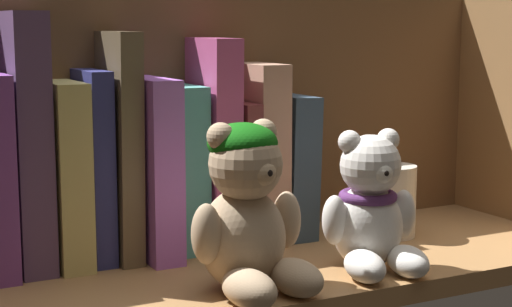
# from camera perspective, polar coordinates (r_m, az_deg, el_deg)

# --- Properties ---
(shelf_board) EXTENTS (0.72, 0.25, 0.02)m
(shelf_board) POSITION_cam_1_polar(r_m,az_deg,el_deg) (0.85, -0.05, -8.13)
(shelf_board) COLOR #9E7042
(shelf_board) RESTS_ON ground
(shelf_back_panel) EXTENTS (0.75, 0.01, 0.29)m
(shelf_back_panel) POSITION_cam_1_polar(r_m,az_deg,el_deg) (0.93, -3.74, 1.95)
(shelf_back_panel) COLOR brown
(shelf_back_panel) RESTS_ON ground
(book_4) EXTENTS (0.03, 0.11, 0.25)m
(book_4) POSITION_cam_1_polar(r_m,az_deg,el_deg) (0.84, -15.44, 0.79)
(book_4) COLOR #573E62
(book_4) RESTS_ON shelf_board
(book_5) EXTENTS (0.03, 0.12, 0.18)m
(book_5) POSITION_cam_1_polar(r_m,az_deg,el_deg) (0.85, -13.04, -1.25)
(book_5) COLOR tan
(book_5) RESTS_ON shelf_board
(book_6) EXTENTS (0.02, 0.10, 0.19)m
(book_6) POSITION_cam_1_polar(r_m,az_deg,el_deg) (0.86, -11.14, -0.77)
(book_6) COLOR navy
(book_6) RESTS_ON shelf_board
(book_7) EXTENTS (0.03, 0.12, 0.23)m
(book_7) POSITION_cam_1_polar(r_m,az_deg,el_deg) (0.87, -9.56, 0.57)
(book_7) COLOR brown
(book_7) RESTS_ON shelf_board
(book_8) EXTENTS (0.03, 0.15, 0.18)m
(book_8) POSITION_cam_1_polar(r_m,az_deg,el_deg) (0.88, -7.63, -0.77)
(book_8) COLOR #A45EC5
(book_8) RESTS_ON shelf_board
(book_9) EXTENTS (0.04, 0.10, 0.17)m
(book_9) POSITION_cam_1_polar(r_m,az_deg,el_deg) (0.89, -5.41, -0.89)
(book_9) COLOR #50A49A
(book_9) RESTS_ON shelf_board
(book_10) EXTENTS (0.03, 0.11, 0.22)m
(book_10) POSITION_cam_1_polar(r_m,az_deg,el_deg) (0.90, -3.32, 0.79)
(book_10) COLOR #C24E86
(book_10) RESTS_ON shelf_board
(book_11) EXTENTS (0.02, 0.12, 0.15)m
(book_11) POSITION_cam_1_polar(r_m,az_deg,el_deg) (0.92, -1.74, -1.18)
(book_11) COLOR maroon
(book_11) RESTS_ON shelf_board
(book_12) EXTENTS (0.03, 0.11, 0.19)m
(book_12) POSITION_cam_1_polar(r_m,az_deg,el_deg) (0.93, -0.12, 0.18)
(book_12) COLOR tan
(book_12) RESTS_ON shelf_board
(book_13) EXTENTS (0.04, 0.11, 0.16)m
(book_13) POSITION_cam_1_polar(r_m,az_deg,el_deg) (0.95, 1.88, -0.73)
(book_13) COLOR #34485A
(book_13) RESTS_ON shelf_board
(teddy_bear_larger) EXTENTS (0.11, 0.12, 0.15)m
(teddy_bear_larger) POSITION_cam_1_polar(r_m,az_deg,el_deg) (0.74, -0.59, -3.95)
(teddy_bear_larger) COLOR tan
(teddy_bear_larger) RESTS_ON shelf_board
(teddy_bear_smaller) EXTENTS (0.10, 0.10, 0.14)m
(teddy_bear_smaller) POSITION_cam_1_polar(r_m,az_deg,el_deg) (0.82, 7.78, -3.87)
(teddy_bear_smaller) COLOR white
(teddy_bear_smaller) RESTS_ON shelf_board
(pillar_candle) EXTENTS (0.06, 0.06, 0.08)m
(pillar_candle) POSITION_cam_1_polar(r_m,az_deg,el_deg) (0.95, 9.09, -3.18)
(pillar_candle) COLOR silver
(pillar_candle) RESTS_ON shelf_board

